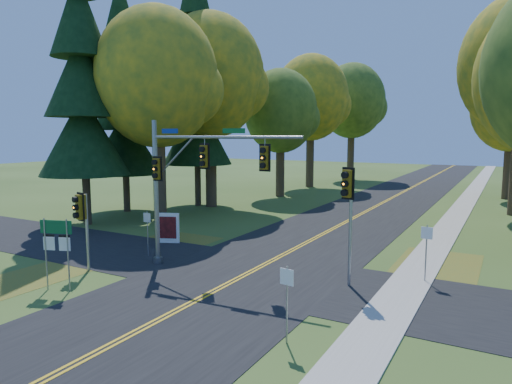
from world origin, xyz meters
The scene contains 25 objects.
ground centered at (0.00, 0.00, 0.00)m, with size 160.00×160.00×0.00m, color #364F1C.
road_main centered at (0.00, 0.00, 0.01)m, with size 8.00×160.00×0.02m, color black.
road_cross centered at (0.00, 2.00, 0.01)m, with size 60.00×6.00×0.02m, color black.
centerline_left centered at (-0.10, 0.00, 0.03)m, with size 0.10×160.00×0.01m, color gold.
centerline_right centered at (0.10, 0.00, 0.03)m, with size 0.10×160.00×0.01m, color gold.
sidewalk_east centered at (6.20, 0.00, 0.03)m, with size 1.60×160.00×0.06m, color #9E998E.
leaf_patch_w_near centered at (-6.50, 4.00, 0.01)m, with size 4.00×6.00×0.00m, color brown.
leaf_patch_e centered at (6.80, 6.00, 0.01)m, with size 3.50×8.00×0.00m, color brown.
leaf_patch_w_far centered at (-7.50, -3.00, 0.01)m, with size 3.00×5.00×0.00m, color brown.
tree_w_a centered at (-11.13, 9.38, 9.49)m, with size 8.00×8.00×14.15m.
tree_w_b centered at (-11.72, 16.29, 10.37)m, with size 8.60×8.60×15.38m.
tree_w_c centered at (-9.54, 24.47, 7.94)m, with size 6.80×6.80×11.91m.
tree_w_d centered at (-10.13, 33.18, 9.78)m, with size 8.20×8.20×14.56m.
tree_w_e centered at (-8.92, 44.09, 10.07)m, with size 8.40×8.40×14.97m.
pine_a centered at (-14.50, 6.00, 9.18)m, with size 5.60×5.60×19.48m.
pine_b centered at (-16.00, 11.00, 8.16)m, with size 5.60×5.60×17.31m.
pine_c centered at (-13.00, 16.00, 9.69)m, with size 5.60×5.60×20.56m.
traffic_mast centered at (-2.64, 1.37, 4.16)m, with size 7.12×0.93×6.47m.
east_signal_pole centered at (4.15, 2.33, 3.51)m, with size 0.53×0.62×4.63m.
ped_signal_pole centered at (-6.29, -1.24, 2.55)m, with size 0.54×0.63×3.43m.
route_sign_cluster centered at (-5.20, -3.32, 1.94)m, with size 1.23×0.45×2.75m.
info_kiosk centered at (-6.52, 4.57, 0.81)m, with size 1.15×0.62×1.64m.
reg_sign_e_north centered at (6.70, 4.42, 1.58)m, with size 0.44×0.08×2.31m.
reg_sign_e_south centered at (4.20, -3.11, 1.53)m, with size 0.43×0.09×2.23m.
reg_sign_w centered at (-5.65, 2.02, 1.49)m, with size 0.42×0.06×2.18m.
Camera 1 is at (9.42, -14.17, 5.85)m, focal length 32.00 mm.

